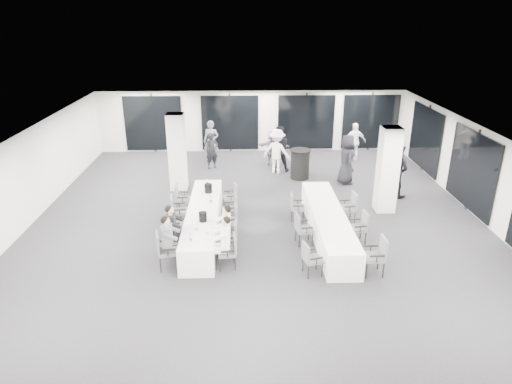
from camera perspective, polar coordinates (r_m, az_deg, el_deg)
room at (r=14.65m, az=3.54°, el=2.75°), size 14.04×16.04×2.84m
column_left at (r=16.74m, az=-9.82°, el=4.95°), size 0.60×0.60×2.80m
column_right at (r=15.21m, az=16.13°, el=2.68°), size 0.60×0.60×2.80m
banquet_table_main at (r=13.54m, az=-6.60°, el=-3.63°), size 0.90×5.00×0.75m
banquet_table_side at (r=13.44m, az=8.98°, el=-3.97°), size 0.90×5.00×0.75m
cocktail_table at (r=17.87m, az=5.52°, el=3.52°), size 0.84×0.84×1.16m
chair_main_left_near at (r=11.82m, az=-11.44°, el=-6.91°), size 0.59×0.62×0.98m
chair_main_left_second at (r=12.47m, az=-10.86°, el=-5.62°), size 0.53×0.55×0.87m
chair_main_left_mid at (r=13.33m, az=-10.27°, el=-3.72°), size 0.45×0.50×0.86m
chair_main_left_fourth at (r=14.01m, az=-9.89°, el=-2.11°), size 0.55×0.60×0.97m
chair_main_left_far at (r=14.96m, az=-9.37°, el=-0.60°), size 0.48×0.53×0.94m
chair_main_right_near at (r=11.65m, az=-3.29°, el=-7.19°), size 0.50×0.55×0.90m
chair_main_right_second at (r=12.21m, az=-3.20°, el=-5.55°), size 0.51×0.56×0.97m
chair_main_right_mid at (r=13.21m, az=-3.10°, el=-3.33°), size 0.52×0.57×0.97m
chair_main_right_fourth at (r=14.05m, az=-3.05°, el=-1.90°), size 0.52×0.56×0.91m
chair_main_right_far at (r=15.00m, az=-2.99°, el=-0.40°), size 0.52×0.55×0.87m
chair_side_left_near at (r=11.42m, az=6.77°, el=-8.06°), size 0.53×0.56×0.87m
chair_side_left_mid at (r=12.84m, az=5.73°, el=-4.37°), size 0.52×0.56×0.91m
chair_side_left_far at (r=14.27m, az=4.95°, el=-1.65°), size 0.47×0.52×0.87m
chair_side_right_near at (r=11.73m, az=14.92°, el=-7.45°), size 0.51×0.57×0.99m
chair_side_right_mid at (r=13.19m, az=12.89°, el=-4.06°), size 0.51×0.56×0.92m
chair_side_right_far at (r=14.37m, az=11.63°, el=-1.67°), size 0.54×0.58×0.96m
seated_guest_a at (r=11.69m, az=-10.70°, el=-5.79°), size 0.50×0.38×1.44m
seated_guest_b at (r=12.29m, az=-10.26°, el=-4.34°), size 0.50×0.38×1.44m
seated_guest_c at (r=11.51m, az=-4.13°, el=-5.91°), size 0.50×0.38×1.44m
seated_guest_d at (r=12.10m, az=-4.02°, el=-4.45°), size 0.50×0.38×1.44m
standing_guest_a at (r=18.97m, az=-5.54°, el=5.43°), size 0.78×0.72×1.70m
standing_guest_b at (r=18.49m, az=2.81°, el=5.78°), size 1.08×0.72×2.14m
standing_guest_c at (r=18.32m, az=2.66°, el=5.46°), size 1.48×1.21×2.04m
standing_guest_d at (r=20.40m, az=12.26°, el=6.45°), size 1.15×0.71×1.88m
standing_guest_e at (r=17.47m, az=11.27°, el=4.41°), size 0.74×1.09×2.13m
standing_guest_f at (r=19.33m, az=2.11°, el=5.83°), size 1.67×1.03×1.71m
standing_guest_g at (r=19.76m, az=-5.64°, el=6.61°), size 0.85×0.74×2.05m
standing_guest_h at (r=16.70m, az=17.15°, el=3.04°), size 1.17×1.18×2.13m
ice_bucket_near at (r=12.61m, az=-6.66°, el=-3.10°), size 0.23×0.23×0.26m
ice_bucket_far at (r=14.56m, az=-5.98°, el=0.46°), size 0.25×0.25×0.28m
water_bottle_a at (r=11.53m, az=-8.16°, el=-5.74°), size 0.07×0.07×0.23m
water_bottle_b at (r=13.71m, az=-5.69°, el=-1.01°), size 0.08×0.08×0.24m
water_bottle_c at (r=15.24m, az=-6.14°, el=1.28°), size 0.06×0.06×0.20m
plate_a at (r=12.20m, az=-7.48°, el=-4.64°), size 0.20×0.20×0.03m
plate_b at (r=11.96m, az=-6.16°, el=-5.15°), size 0.18×0.18×0.03m
plate_c at (r=12.98m, az=-6.83°, el=-2.92°), size 0.20×0.20×0.03m
wine_glass at (r=11.37m, az=-6.25°, el=-5.88°), size 0.08×0.08×0.20m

